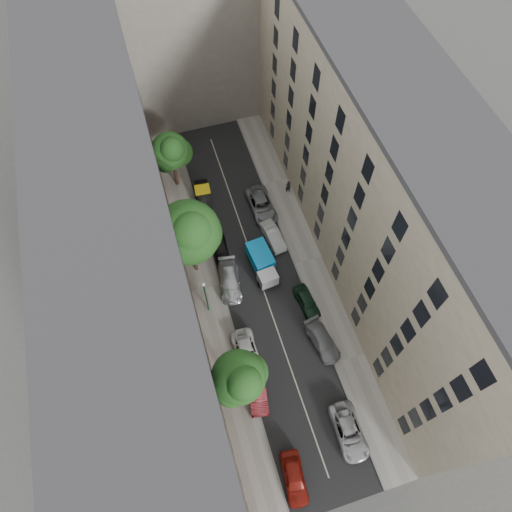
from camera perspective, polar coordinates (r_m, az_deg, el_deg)
name	(u,v)px	position (r m, az deg, el deg)	size (l,w,h in m)	color
ground	(258,274)	(46.99, 0.25, -2.32)	(120.00, 120.00, 0.00)	#4C4C49
road_surface	(258,274)	(46.98, 0.25, -2.31)	(8.00, 44.00, 0.02)	black
sidewalk_left	(206,288)	(46.47, -6.26, -4.02)	(3.00, 44.00, 0.15)	gray
sidewalk_right	(308,260)	(48.01, 6.53, -0.56)	(3.00, 44.00, 0.15)	gray
building_left	(128,252)	(38.11, -15.70, 0.49)	(8.00, 44.00, 20.00)	#514E4B
building_right	(378,189)	(41.75, 15.03, 8.13)	(8.00, 44.00, 20.00)	#BAAA91
building_endcap	(187,33)	(59.11, -8.66, 25.85)	(18.00, 12.00, 18.00)	gray
tarp_truck	(262,263)	(46.19, 0.79, -0.92)	(2.40, 5.09, 2.27)	black
car_left_0	(294,478)	(41.06, 4.81, -25.94)	(1.73, 4.30, 1.47)	maroon
car_left_1	(257,390)	(42.04, 0.15, -16.41)	(1.55, 4.45, 1.47)	#4C0F12
car_left_2	(247,352)	(43.08, -1.19, -11.95)	(2.14, 4.64, 1.29)	silver
car_left_3	(230,281)	(45.92, -3.32, -3.09)	(2.04, 5.02, 1.46)	#B6B5BA
car_left_4	(220,247)	(47.99, -4.47, 1.09)	(1.53, 3.81, 1.30)	black
car_left_5	(203,196)	(51.96, -6.60, 7.50)	(1.50, 4.31, 1.42)	black
car_right_0	(349,432)	(42.13, 11.51, -20.72)	(2.32, 5.03, 1.40)	#B0B1B5
car_right_1	(322,341)	(43.86, 8.30, -10.42)	(1.87, 4.60, 1.33)	slate
car_right_2	(307,301)	(45.21, 6.37, -5.67)	(1.56, 3.87, 1.32)	black
car_right_3	(273,236)	(48.59, 2.15, 2.51)	(1.43, 4.11, 1.36)	silver
car_right_4	(261,205)	(50.77, 0.67, 6.37)	(2.49, 5.41, 1.50)	gray
tree_near	(240,379)	(36.71, -1.99, -15.07)	(4.74, 4.38, 8.69)	#382619
tree_mid	(190,234)	(41.77, -8.28, 2.70)	(6.20, 6.05, 10.09)	#382619
tree_far	(171,153)	(50.20, -10.53, 12.60)	(4.53, 4.13, 7.69)	#382619
lamp_post	(205,294)	(42.09, -6.34, -4.77)	(0.36, 0.36, 5.77)	#185529
pedestrian	(288,187)	(52.13, 4.03, 8.66)	(0.65, 0.42, 1.77)	black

